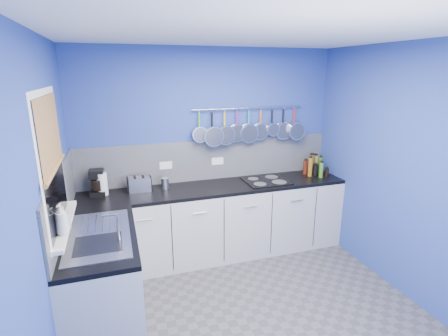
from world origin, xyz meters
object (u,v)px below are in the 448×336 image
soap_bottle_a (61,219)px  hob (266,181)px  soap_bottle_b (64,217)px  canister (165,183)px  coffee_maker (97,183)px  paper_towel (102,184)px  toaster (139,184)px

soap_bottle_a → hob: bearing=27.0°
soap_bottle_b → canister: 1.46m
hob → coffee_maker: bearing=176.1°
paper_towel → canister: paper_towel is taller
paper_towel → hob: paper_towel is taller
soap_bottle_a → toaster: size_ratio=0.95×
paper_towel → soap_bottle_a: bearing=-101.6°
toaster → canister: size_ratio=1.96×
paper_towel → hob: 1.93m
coffee_maker → hob: (1.97, -0.13, -0.14)m
coffee_maker → toaster: size_ratio=1.13×
soap_bottle_b → paper_towel: size_ratio=0.69×
coffee_maker → toaster: coffee_maker is taller
canister → soap_bottle_a: bearing=-127.4°
paper_towel → hob: size_ratio=0.47×
soap_bottle_a → soap_bottle_b: bearing=90.0°
canister → toaster: bearing=178.5°
canister → soap_bottle_b: bearing=-130.2°
soap_bottle_b → paper_towel: bearing=77.2°
canister → coffee_maker: bearing=178.8°
canister → hob: (1.23, -0.12, -0.06)m
soap_bottle_a → soap_bottle_b: 0.12m
toaster → hob: size_ratio=0.48×
coffee_maker → canister: 0.74m
soap_bottle_a → hob: 2.45m
canister → hob: size_ratio=0.24×
soap_bottle_a → hob: soap_bottle_a is taller
soap_bottle_b → paper_towel: 1.14m
paper_towel → coffee_maker: coffee_maker is taller
paper_towel → hob: (1.92, -0.12, -0.12)m
soap_bottle_a → soap_bottle_b: size_ratio=1.39×
soap_bottle_a → coffee_maker: soap_bottle_a is taller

